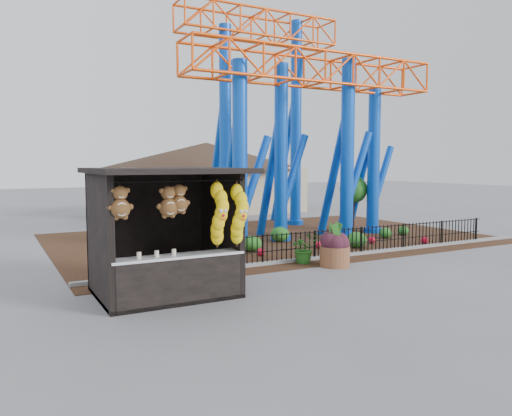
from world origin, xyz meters
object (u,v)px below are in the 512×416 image
prize_booth (169,234)px  roller_coaster (291,90)px  terracotta_planter (335,256)px  potted_plant (304,248)px

prize_booth → roller_coaster: 11.96m
terracotta_planter → potted_plant: potted_plant is taller
prize_booth → terracotta_planter: size_ratio=3.71×
potted_plant → roller_coaster: bearing=71.0°
roller_coaster → potted_plant: size_ratio=11.03×
terracotta_planter → potted_plant: bearing=125.3°
prize_booth → roller_coaster: roller_coaster is taller
roller_coaster → terracotta_planter: roller_coaster is taller
terracotta_planter → potted_plant: (-0.59, 0.83, 0.18)m
terracotta_planter → potted_plant: 1.04m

